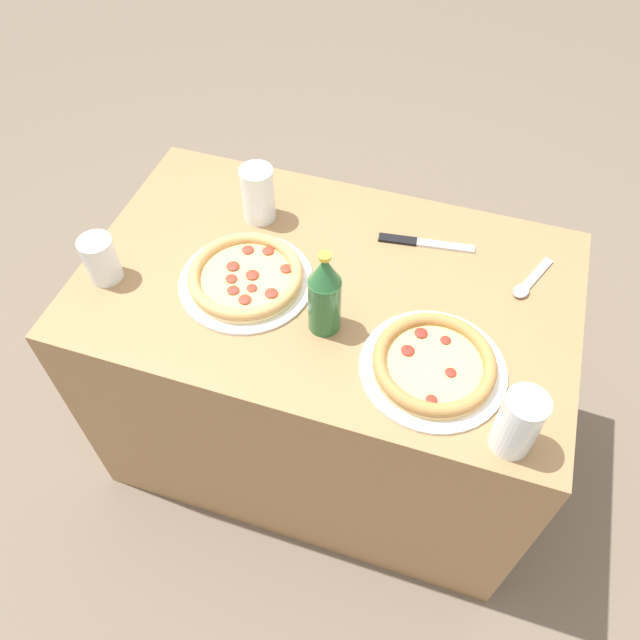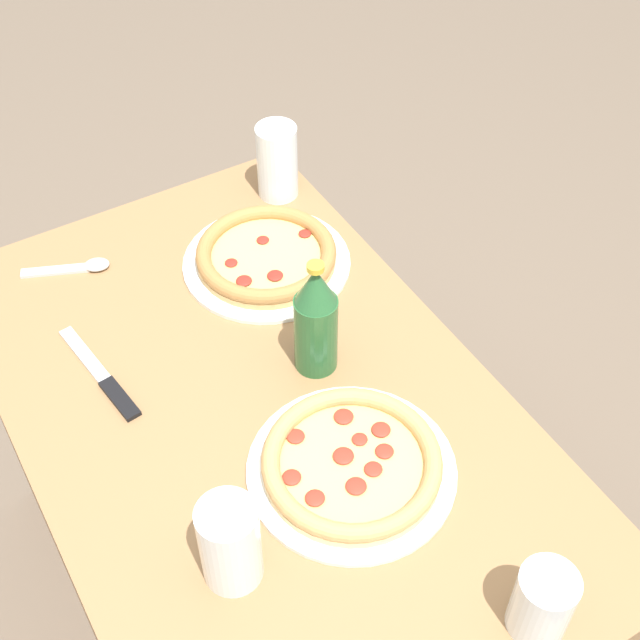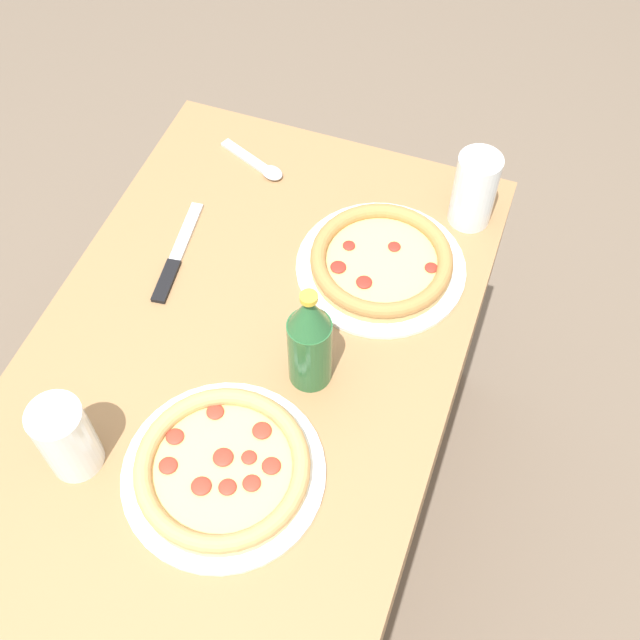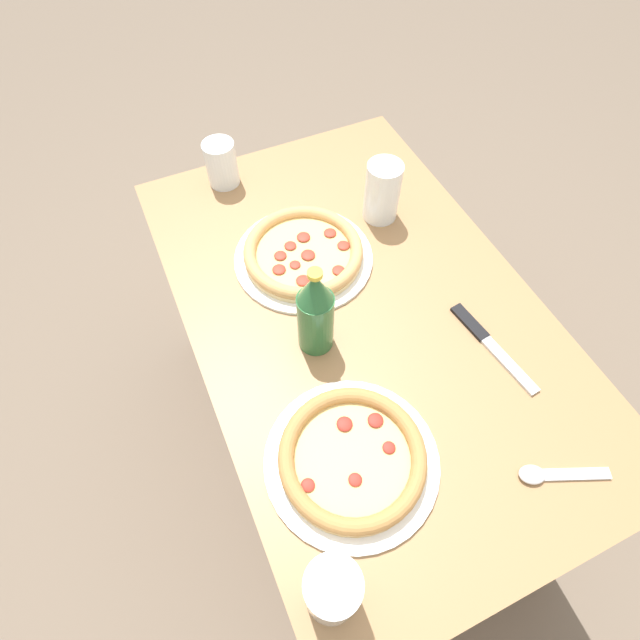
# 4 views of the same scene
# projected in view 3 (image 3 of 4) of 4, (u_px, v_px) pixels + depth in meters

# --- Properties ---
(ground_plane) EXTENTS (8.00, 8.00, 0.00)m
(ground_plane) POSITION_uv_depth(u_px,v_px,m) (261.00, 524.00, 1.93)
(ground_plane) COLOR #6B5B4C
(table) EXTENTS (1.15, 0.71, 0.73)m
(table) POSITION_uv_depth(u_px,v_px,m) (250.00, 461.00, 1.63)
(table) COLOR #997047
(table) RESTS_ON ground_plane
(pizza_salami) EXTENTS (0.30, 0.30, 0.04)m
(pizza_salami) POSITION_uv_depth(u_px,v_px,m) (381.00, 262.00, 1.42)
(pizza_salami) COLOR white
(pizza_salami) RESTS_ON table
(pizza_margherita) EXTENTS (0.31, 0.31, 0.04)m
(pizza_margherita) POSITION_uv_depth(u_px,v_px,m) (223.00, 468.00, 1.20)
(pizza_margherita) COLOR white
(pizza_margherita) RESTS_ON table
(glass_red_wine) EXTENTS (0.08, 0.08, 0.15)m
(glass_red_wine) POSITION_uv_depth(u_px,v_px,m) (67.00, 439.00, 1.18)
(glass_red_wine) COLOR white
(glass_red_wine) RESTS_ON table
(glass_water) EXTENTS (0.08, 0.08, 0.15)m
(glass_water) POSITION_uv_depth(u_px,v_px,m) (474.00, 192.00, 1.45)
(glass_water) COLOR white
(glass_water) RESTS_ON table
(beer_bottle) EXTENTS (0.07, 0.07, 0.22)m
(beer_bottle) POSITION_uv_depth(u_px,v_px,m) (310.00, 340.00, 1.23)
(beer_bottle) COLOR #286033
(beer_bottle) RESTS_ON table
(knife) EXTENTS (0.23, 0.05, 0.01)m
(knife) POSITION_uv_depth(u_px,v_px,m) (177.00, 256.00, 1.45)
(knife) COLOR black
(knife) RESTS_ON table
(spoon) EXTENTS (0.09, 0.16, 0.02)m
(spoon) POSITION_uv_depth(u_px,v_px,m) (262.00, 167.00, 1.58)
(spoon) COLOR silver
(spoon) RESTS_ON table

